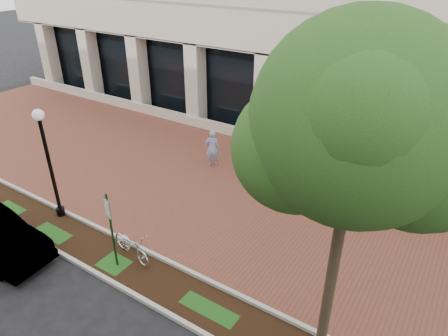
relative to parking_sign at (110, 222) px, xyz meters
The scene contains 14 objects.
ground 5.77m from the parking_sign, 76.23° to the left, with size 120.00×120.00×0.00m, color black.
brick_plaza 5.77m from the parking_sign, 76.23° to the left, with size 40.00×9.00×0.01m, color brown.
planting_strip 2.05m from the parking_sign, ahead, with size 40.00×1.50×0.01m, color black.
curb_plaza_side 2.19m from the parking_sign, 34.00° to the left, with size 40.00×0.12×0.12m, color #BABBB0.
curb_street_side 2.09m from the parking_sign, 24.74° to the right, with size 40.00×0.12×0.12m, color #BABBB0.
parking_sign is the anchor object (origin of this frame).
lamppost 3.68m from the parking_sign, 167.91° to the left, with size 0.36×0.36×3.90m.
street_tree 7.32m from the parking_sign, ahead, with size 4.17×3.47×7.51m.
locked_bicycle 1.25m from the parking_sign, 78.12° to the left, with size 0.58×1.67×0.88m, color silver.
pedestrian_left 6.87m from the parking_sign, 100.23° to the left, with size 0.59×0.39×1.61m, color #8FA6D5.
pedestrian_mid 6.94m from the parking_sign, 78.73° to the left, with size 0.95×0.74×1.96m, color #5B5B5F.
pedestrian_right 7.96m from the parking_sign, 63.17° to the left, with size 0.95×0.62×1.95m, color #93A8DB.
bollard 11.54m from the parking_sign, 54.81° to the left, with size 0.12×0.12×0.96m.
bike_rack_cluster 10.25m from the parking_sign, 57.57° to the left, with size 3.53×1.82×1.01m.
Camera 1 is at (6.19, -11.18, 8.08)m, focal length 32.00 mm.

